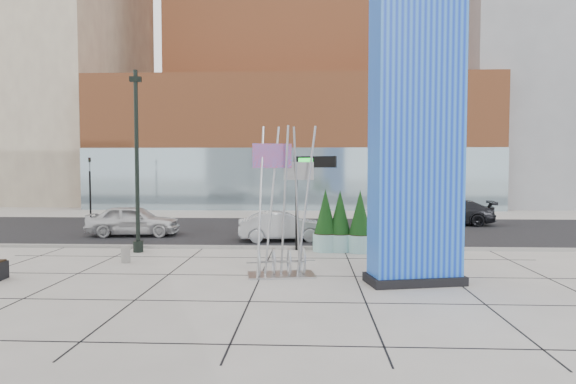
{
  "coord_description": "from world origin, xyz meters",
  "views": [
    {
      "loc": [
        2.55,
        -16.18,
        3.48
      ],
      "look_at": [
        1.73,
        2.0,
        2.53
      ],
      "focal_mm": 30.0,
      "sensor_mm": 36.0,
      "label": 1
    }
  ],
  "objects_px": {
    "public_art_sculpture": "(282,237)",
    "overhead_street_sign": "(313,170)",
    "blue_pylon": "(416,131)",
    "car_silver_mid": "(283,227)",
    "car_white_west": "(134,221)",
    "concrete_bollard": "(126,254)",
    "lamp_post": "(137,178)"
  },
  "relations": [
    {
      "from": "overhead_street_sign",
      "to": "car_silver_mid",
      "type": "relative_size",
      "value": 0.94
    },
    {
      "from": "car_white_west",
      "to": "overhead_street_sign",
      "type": "bearing_deg",
      "value": -116.77
    },
    {
      "from": "car_white_west",
      "to": "car_silver_mid",
      "type": "xyz_separation_m",
      "value": [
        7.59,
        -1.31,
        -0.09
      ]
    },
    {
      "from": "overhead_street_sign",
      "to": "car_white_west",
      "type": "distance_m",
      "value": 10.04
    },
    {
      "from": "public_art_sculpture",
      "to": "overhead_street_sign",
      "type": "height_order",
      "value": "public_art_sculpture"
    },
    {
      "from": "public_art_sculpture",
      "to": "concrete_bollard",
      "type": "distance_m",
      "value": 6.15
    },
    {
      "from": "car_white_west",
      "to": "car_silver_mid",
      "type": "height_order",
      "value": "car_white_west"
    },
    {
      "from": "blue_pylon",
      "to": "overhead_street_sign",
      "type": "xyz_separation_m",
      "value": [
        -3.01,
        5.61,
        -1.19
      ]
    },
    {
      "from": "blue_pylon",
      "to": "concrete_bollard",
      "type": "height_order",
      "value": "blue_pylon"
    },
    {
      "from": "blue_pylon",
      "to": "overhead_street_sign",
      "type": "height_order",
      "value": "blue_pylon"
    },
    {
      "from": "concrete_bollard",
      "to": "lamp_post",
      "type": "bearing_deg",
      "value": 98.44
    },
    {
      "from": "blue_pylon",
      "to": "car_silver_mid",
      "type": "relative_size",
      "value": 2.27
    },
    {
      "from": "car_white_west",
      "to": "car_silver_mid",
      "type": "bearing_deg",
      "value": -104.07
    },
    {
      "from": "lamp_post",
      "to": "public_art_sculpture",
      "type": "distance_m",
      "value": 7.51
    },
    {
      "from": "car_white_west",
      "to": "car_silver_mid",
      "type": "relative_size",
      "value": 1.09
    },
    {
      "from": "car_silver_mid",
      "to": "public_art_sculpture",
      "type": "bearing_deg",
      "value": 174.39
    },
    {
      "from": "blue_pylon",
      "to": "overhead_street_sign",
      "type": "distance_m",
      "value": 6.48
    },
    {
      "from": "public_art_sculpture",
      "to": "car_silver_mid",
      "type": "relative_size",
      "value": 1.15
    },
    {
      "from": "concrete_bollard",
      "to": "car_silver_mid",
      "type": "height_order",
      "value": "car_silver_mid"
    },
    {
      "from": "public_art_sculpture",
      "to": "car_white_west",
      "type": "bearing_deg",
      "value": 124.11
    },
    {
      "from": "blue_pylon",
      "to": "car_white_west",
      "type": "distance_m",
      "value": 15.64
    },
    {
      "from": "lamp_post",
      "to": "public_art_sculpture",
      "type": "xyz_separation_m",
      "value": [
        6.11,
        -4.0,
        -1.76
      ]
    },
    {
      "from": "blue_pylon",
      "to": "car_silver_mid",
      "type": "distance_m",
      "value": 9.92
    },
    {
      "from": "lamp_post",
      "to": "car_silver_mid",
      "type": "bearing_deg",
      "value": 29.18
    },
    {
      "from": "public_art_sculpture",
      "to": "overhead_street_sign",
      "type": "xyz_separation_m",
      "value": [
        1.0,
        4.8,
        2.1
      ]
    },
    {
      "from": "overhead_street_sign",
      "to": "blue_pylon",
      "type": "bearing_deg",
      "value": -37.82
    },
    {
      "from": "lamp_post",
      "to": "concrete_bollard",
      "type": "distance_m",
      "value": 3.47
    },
    {
      "from": "concrete_bollard",
      "to": "car_white_west",
      "type": "relative_size",
      "value": 0.14
    },
    {
      "from": "blue_pylon",
      "to": "car_white_west",
      "type": "bearing_deg",
      "value": 130.31
    },
    {
      "from": "blue_pylon",
      "to": "car_white_west",
      "type": "xyz_separation_m",
      "value": [
        -11.98,
        9.32,
        -3.77
      ]
    },
    {
      "from": "lamp_post",
      "to": "overhead_street_sign",
      "type": "height_order",
      "value": "lamp_post"
    },
    {
      "from": "concrete_bollard",
      "to": "car_white_west",
      "type": "xyz_separation_m",
      "value": [
        -2.18,
        6.67,
        0.45
      ]
    }
  ]
}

